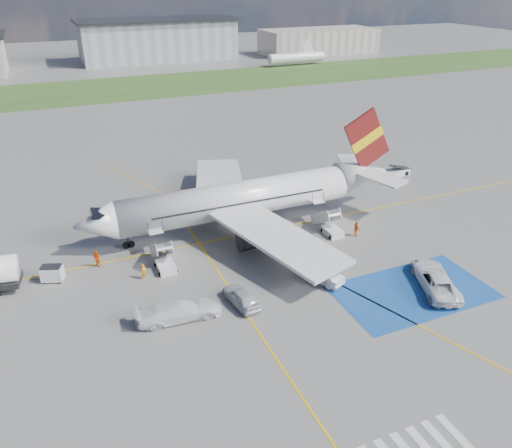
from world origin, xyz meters
The scene contains 20 objects.
ground centered at (0.00, 0.00, 0.00)m, with size 400.00×400.00×0.00m, color #60605E.
grass_strip centered at (0.00, 95.00, 0.01)m, with size 400.00×30.00×0.01m, color #2D4C1E.
taxiway_line_main centered at (0.00, 12.00, 0.01)m, with size 120.00×0.20×0.01m, color gold.
taxiway_line_cross centered at (-5.00, -10.00, 0.01)m, with size 0.20×60.00×0.01m, color gold.
taxiway_line_diag centered at (0.00, 12.00, 0.01)m, with size 0.20×60.00×0.01m, color gold.
staging_box centered at (10.00, -4.00, 0.01)m, with size 14.00×8.00×0.01m, color #17478F.
terminal_centre centered at (20.00, 135.00, 6.00)m, with size 48.00×18.00×12.00m, color gray.
terminal_east centered at (75.00, 128.00, 4.00)m, with size 40.00×16.00×8.00m, color gray.
airliner centered at (1.51, 14.00, 3.39)m, with size 36.81×32.95×11.92m.
airstairs_fwd centered at (-9.50, 8.70, 0.62)m, with size 1.90×5.20×3.60m.
airstairs_aft centered at (9.00, 8.70, 0.62)m, with size 1.90×5.20×3.60m.
gpu_cart centered at (-19.59, 10.55, 0.71)m, with size 2.18×1.76×1.58m.
belt_loader centered at (25.86, 20.03, 0.41)m, with size 5.56×2.50×1.62m.
car_silver_a centered at (-4.85, 0.33, 0.75)m, with size 1.77×4.41×1.50m, color #B7BABE.
car_silver_b centered at (3.25, 0.72, 0.71)m, with size 1.50×4.31×1.42m, color silver.
van_white_a centered at (12.26, -4.14, 1.08)m, with size 2.67×5.78×2.17m, color white.
van_white_b centered at (-10.36, 0.41, 1.04)m, with size 2.15×5.30×2.07m, color white.
crew_fwd centered at (-11.75, 7.61, 0.77)m, with size 0.56×0.37×1.54m, color orange.
crew_nose centered at (-15.48, 11.43, 0.89)m, with size 0.86×0.67×1.77m, color #EB5C0C.
crew_aft centered at (11.18, 6.98, 0.85)m, with size 1.00×0.42×1.71m, color orange.
Camera 1 is at (-17.61, -32.68, 25.69)m, focal length 35.00 mm.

